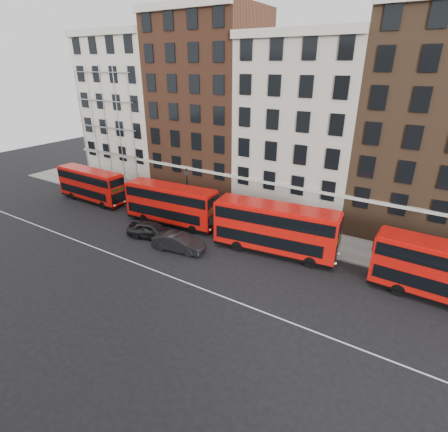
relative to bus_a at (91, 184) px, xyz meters
The scene contains 12 objects.
ground 23.58m from the bus_a, 15.11° to the right, with size 120.00×120.00×0.00m, color black.
pavement 23.19m from the bus_a, 10.94° to the left, with size 80.00×5.00×0.15m, color gray.
kerb 22.85m from the bus_a, ahead, with size 80.00×0.30×0.16m, color gray.
road_centre_line 24.18m from the bus_a, 19.71° to the right, with size 70.00×0.12×0.01m, color white.
building_terrace 26.52m from the bus_a, 27.74° to the left, with size 64.00×11.95×22.00m.
bus_a is the anchor object (origin of this frame).
bus_b 12.89m from the bus_a, ahead, with size 10.45×3.37×4.31m.
bus_c 24.92m from the bus_a, ahead, with size 11.31×3.96×4.66m.
car_rear 13.88m from the bus_a, 15.23° to the right, with size 1.97×4.90×1.67m, color #232326.
car_front 17.84m from the bus_a, 13.90° to the right, with size 1.72×4.94×1.63m, color black.
lamp_post_left 13.18m from the bus_a, 13.18° to the left, with size 0.44×0.44×5.33m.
iron_railings 23.66m from the bus_a, 16.19° to the left, with size 6.60×0.06×1.00m, color black, non-canonical shape.
Camera 1 is at (13.31, -20.17, 15.95)m, focal length 28.00 mm.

